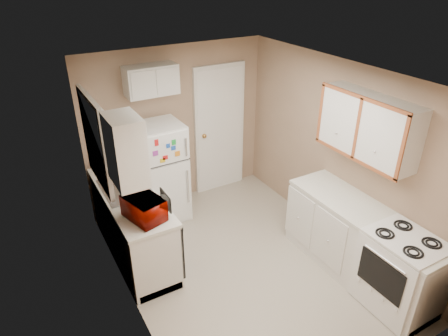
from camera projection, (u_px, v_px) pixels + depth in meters
floor at (244, 264)px, 5.06m from camera, size 3.80×3.80×0.00m
ceiling at (249, 77)px, 3.93m from camera, size 3.80×3.80×0.00m
wall_left at (125, 218)px, 3.88m from camera, size 3.80×3.80×0.00m
wall_right at (338, 155)px, 5.11m from camera, size 3.80×3.80×0.00m
wall_back at (177, 127)px, 5.95m from camera, size 2.80×2.80×0.00m
wall_front at (380, 290)px, 3.04m from camera, size 2.80×2.80×0.00m
left_counter at (133, 224)px, 5.05m from camera, size 0.60×1.80×0.90m
dishwasher at (173, 240)px, 4.70m from camera, size 0.03×0.58×0.72m
sink at (126, 191)px, 4.98m from camera, size 0.54×0.74×0.16m
microwave at (144, 207)px, 4.33m from camera, size 0.52×0.37×0.31m
soap_bottle at (107, 163)px, 5.34m from camera, size 0.10×0.11×0.20m
window_blinds at (96, 141)px, 4.51m from camera, size 0.10×0.98×1.08m
upper_cabinet_left at (126, 150)px, 3.83m from camera, size 0.30×0.45×0.70m
refrigerator at (162, 173)px, 5.66m from camera, size 0.61×0.60×1.47m
cabinet_over_fridge at (151, 80)px, 5.28m from camera, size 0.70×0.30×0.40m
interior_door at (220, 130)px, 6.31m from camera, size 0.86×0.06×2.08m
right_counter at (359, 243)px, 4.72m from camera, size 0.60×2.00×0.90m
stove at (398, 274)px, 4.27m from camera, size 0.60×0.74×0.89m
upper_cabinet_right at (368, 126)px, 4.38m from camera, size 0.30×1.20×0.70m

